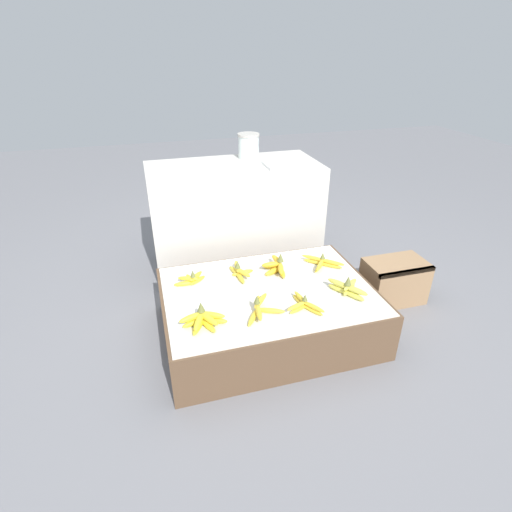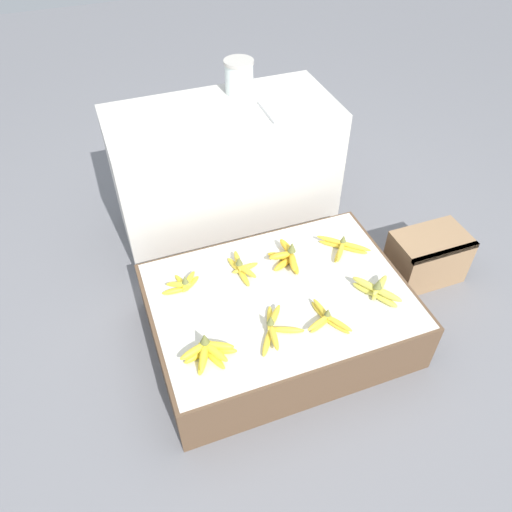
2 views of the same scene
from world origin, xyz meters
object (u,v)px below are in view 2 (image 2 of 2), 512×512
Objects in this scene: wooden_crate at (427,257)px; foam_tray_white at (286,109)px; banana_bunch_front_left at (208,352)px; banana_bunch_front_midright at (326,319)px; banana_bunch_middle_right at (342,247)px; banana_bunch_middle_midleft at (241,268)px; banana_bunch_middle_left at (183,284)px; banana_bunch_middle_midright at (287,256)px; banana_bunch_front_midleft at (274,328)px; glass_jar at (239,76)px; banana_bunch_front_right at (377,290)px.

foam_tray_white reaches higher than wooden_crate.
banana_bunch_front_left reaches higher than banana_bunch_front_midright.
banana_bunch_front_left is 1.11× the size of banana_bunch_middle_right.
banana_bunch_middle_midleft is (-0.96, 0.09, 0.17)m from wooden_crate.
banana_bunch_front_left is 0.38m from banana_bunch_middle_left.
banana_bunch_middle_right is at bearing -4.44° from banana_bunch_middle_midright.
banana_bunch_front_left is 0.83m from banana_bunch_middle_right.
glass_jar reaches higher than banana_bunch_front_midleft.
banana_bunch_front_left is 0.95× the size of banana_bunch_front_midleft.
banana_bunch_middle_midleft is at bearing -109.00° from glass_jar.
glass_jar reaches higher than foam_tray_white.
banana_bunch_front_midleft is 1.12× the size of foam_tray_white.
wooden_crate is 0.55m from banana_bunch_front_right.
banana_bunch_middle_left is (-0.50, 0.39, 0.00)m from banana_bunch_front_midright.
banana_bunch_front_right is 0.83m from banana_bunch_middle_left.
banana_bunch_middle_midleft reaches higher than wooden_crate.
banana_bunch_front_left is at bearing -114.67° from glass_jar.
banana_bunch_middle_midleft is 0.22m from banana_bunch_middle_midright.
banana_bunch_front_midleft is 0.22m from banana_bunch_front_midright.
wooden_crate is at bearing -4.23° from banana_bunch_middle_left.
banana_bunch_middle_midright is at bearing -110.34° from foam_tray_white.
banana_bunch_middle_midleft is (-0.50, 0.33, -0.01)m from banana_bunch_front_right.
banana_bunch_front_midright is 1.33× the size of glass_jar.
banana_bunch_middle_right reaches higher than wooden_crate.
banana_bunch_middle_midright reaches higher than banana_bunch_front_right.
glass_jar is 0.76× the size of foam_tray_white.
banana_bunch_middle_midright reaches higher than banana_bunch_middle_midleft.
banana_bunch_middle_left is (-1.23, 0.09, 0.17)m from wooden_crate.
banana_bunch_middle_midleft is (0.27, 0.00, 0.00)m from banana_bunch_middle_left.
banana_bunch_middle_left is at bearing -179.11° from banana_bunch_middle_midleft.
wooden_crate is at bearing -52.13° from glass_jar.
banana_bunch_front_right is at bearing -78.61° from glass_jar.
banana_bunch_middle_midleft is at bearing 0.89° from banana_bunch_middle_left.
banana_bunch_middle_midright is 1.05× the size of banana_bunch_middle_right.
banana_bunch_front_left reaches higher than banana_bunch_middle_midleft.
banana_bunch_middle_midleft is at bearing 146.29° from banana_bunch_front_right.
banana_bunch_middle_right is at bearing -2.05° from banana_bunch_middle_left.
banana_bunch_front_midright is 1.03m from foam_tray_white.
banana_bunch_middle_midleft is at bearing 91.95° from banana_bunch_front_midleft.
banana_bunch_middle_right is (0.49, -0.03, -0.00)m from banana_bunch_middle_midleft.
wooden_crate is 2.23× the size of glass_jar.
banana_bunch_front_left is at bearing -175.48° from banana_bunch_front_midleft.
banana_bunch_front_left is at bearing -126.82° from foam_tray_white.
banana_bunch_front_midright is at bearing -88.10° from banana_bunch_middle_midright.
foam_tray_white is at bearing 69.66° from banana_bunch_middle_midright.
banana_bunch_middle_right is at bearing -3.65° from banana_bunch_middle_midleft.
banana_bunch_front_right is 0.96× the size of banana_bunch_middle_midright.
banana_bunch_middle_midleft reaches higher than banana_bunch_middle_left.
banana_bunch_front_right is 0.30m from banana_bunch_middle_right.
banana_bunch_middle_right is (0.48, 0.33, -0.00)m from banana_bunch_front_midleft.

